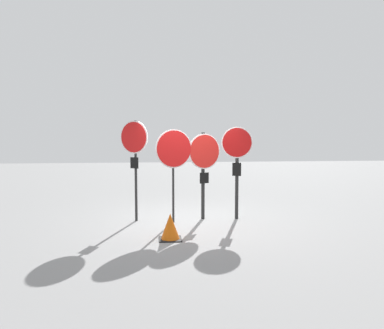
% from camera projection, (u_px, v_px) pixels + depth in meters
% --- Properties ---
extents(ground_plane, '(40.00, 40.00, 0.00)m').
position_uv_depth(ground_plane, '(189.00, 222.00, 9.34)').
color(ground_plane, gray).
extents(stop_sign_0, '(0.69, 0.47, 2.53)m').
position_uv_depth(stop_sign_0, '(134.00, 147.00, 9.28)').
color(stop_sign_0, black).
rests_on(stop_sign_0, ground).
extents(stop_sign_1, '(0.91, 0.33, 2.31)m').
position_uv_depth(stop_sign_1, '(174.00, 153.00, 9.12)').
color(stop_sign_1, black).
rests_on(stop_sign_1, ground).
extents(stop_sign_2, '(0.84, 0.36, 2.23)m').
position_uv_depth(stop_sign_2, '(204.00, 160.00, 9.52)').
color(stop_sign_2, black).
rests_on(stop_sign_2, ground).
extents(stop_sign_3, '(0.77, 0.27, 2.38)m').
position_uv_depth(stop_sign_3, '(237.00, 155.00, 9.53)').
color(stop_sign_3, black).
rests_on(stop_sign_3, ground).
extents(traffic_cone_0, '(0.47, 0.47, 0.55)m').
position_uv_depth(traffic_cone_0, '(170.00, 227.00, 7.76)').
color(traffic_cone_0, black).
rests_on(traffic_cone_0, ground).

